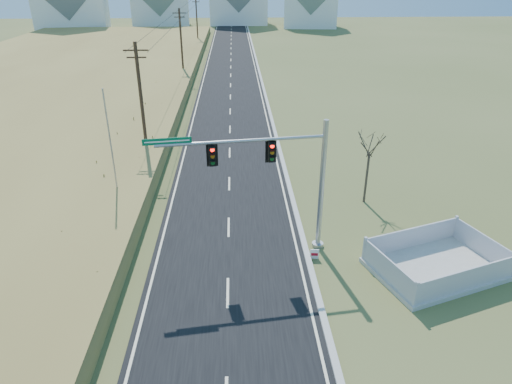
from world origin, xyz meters
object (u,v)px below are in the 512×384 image
at_px(traffic_signal_mast, 287,175).
at_px(bare_tree, 371,143).
at_px(open_sign, 314,254).
at_px(flagpole, 113,162).
at_px(fence_enclosure, 435,266).

distance_m(traffic_signal_mast, bare_tree, 7.85).
bearing_deg(open_sign, traffic_signal_mast, 153.38).
bearing_deg(flagpole, bare_tree, -0.77).
xyz_separation_m(open_sign, flagpole, (-11.50, 6.52, 2.71)).
bearing_deg(flagpole, open_sign, -29.54).
relative_size(traffic_signal_mast, bare_tree, 1.79).
distance_m(traffic_signal_mast, fence_enclosure, 8.74).
bearing_deg(open_sign, fence_enclosure, -5.85).
relative_size(fence_enclosure, open_sign, 12.99).
bearing_deg(traffic_signal_mast, fence_enclosure, -24.46).
xyz_separation_m(open_sign, bare_tree, (4.28, 6.30, 3.73)).
bearing_deg(open_sign, flagpole, 157.16).
xyz_separation_m(traffic_signal_mast, bare_tree, (5.75, 5.34, -0.38)).
bearing_deg(fence_enclosure, bare_tree, 82.87).
bearing_deg(bare_tree, open_sign, -124.17).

